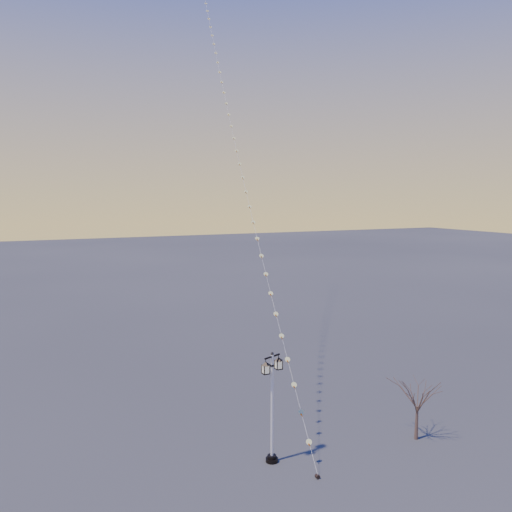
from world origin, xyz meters
TOP-DOWN VIEW (x-y plane):
  - ground at (0.00, 0.00)m, footprint 300.00×300.00m
  - street_lamp at (-2.49, 1.10)m, footprint 1.39×0.85m
  - bare_tree at (5.88, -0.10)m, footprint 2.07×2.07m
  - kite_train at (3.71, 21.35)m, footprint 10.43×45.73m

SIDE VIEW (x-z plane):
  - ground at x=0.00m, z-range 0.00..0.00m
  - bare_tree at x=5.88m, z-range 0.67..4.11m
  - street_lamp at x=-2.49m, z-range 0.31..6.04m
  - kite_train at x=3.71m, z-range -0.10..41.49m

